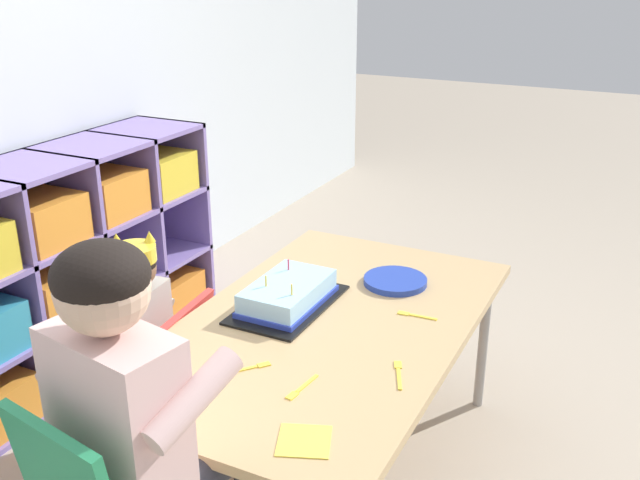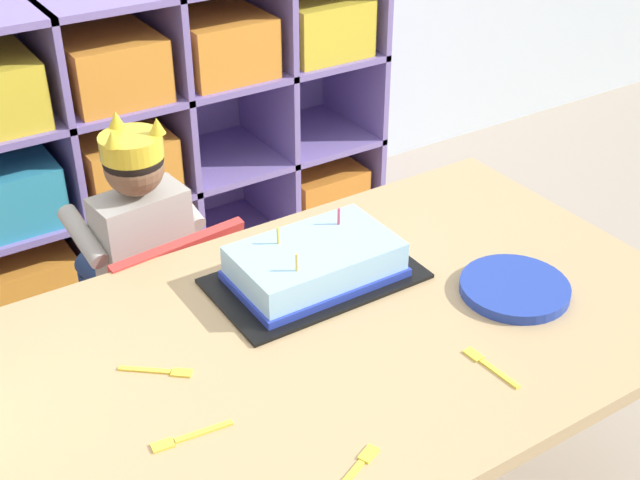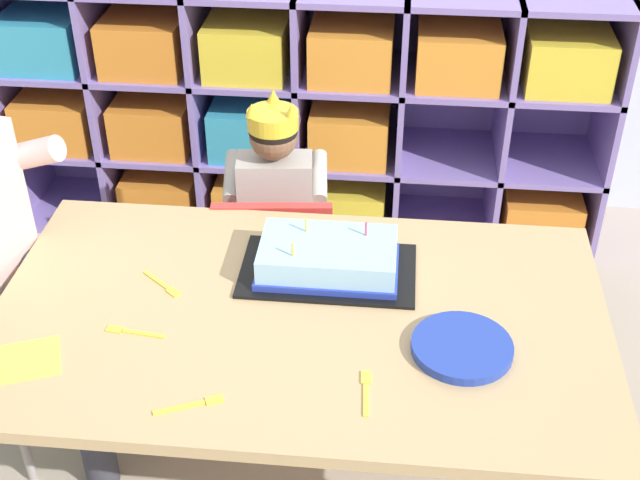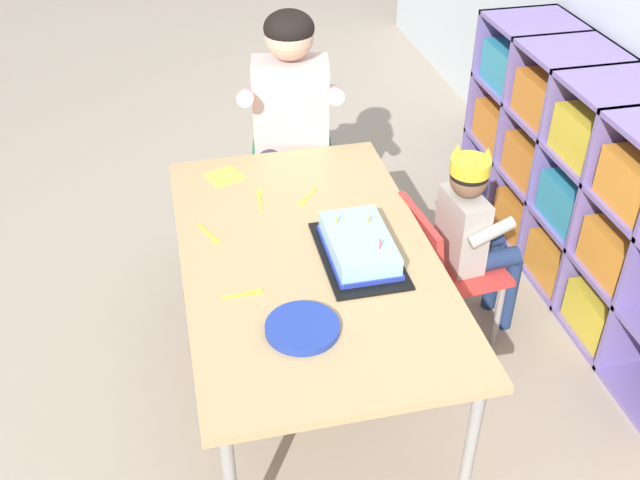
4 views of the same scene
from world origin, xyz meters
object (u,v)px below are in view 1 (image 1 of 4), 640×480
Objects in this scene: child_with_crown at (130,322)px; paper_plate_stack at (395,281)px; classroom_chair_blue at (161,367)px; birthday_cake_on_tray at (288,296)px; activity_table at (326,333)px; fork_at_table_front_edge at (414,315)px; adult_helper_seated at (143,408)px; fork_by_napkin at (251,368)px; fork_near_cake_tray at (399,373)px; fork_scattered_mid_table at (301,389)px.

child_with_crown reaches higher than paper_plate_stack.
birthday_cake_on_tray is (0.19, -0.38, 0.26)m from classroom_chair_blue.
activity_table is 0.28m from fork_at_table_front_edge.
adult_helper_seated is 5.11× the size of paper_plate_stack.
birthday_cake_on_tray is 3.30× the size of fork_at_table_front_edge.
classroom_chair_blue is 1.40× the size of birthday_cake_on_tray.
child_with_crown reaches higher than birthday_cake_on_tray.
paper_plate_stack is at bearing -39.01° from birthday_cake_on_tray.
child_with_crown is 0.92m from fork_at_table_front_edge.
classroom_chair_blue is (-0.14, 0.54, -0.19)m from activity_table.
fork_by_napkin is 0.40m from fork_near_cake_tray.
child_with_crown is 7.27× the size of fork_by_napkin.
activity_table is 0.18m from birthday_cake_on_tray.
classroom_chair_blue reaches higher than fork_scattered_mid_table.
classroom_chair_blue is 0.72× the size of child_with_crown.
paper_plate_stack is (0.35, -0.09, 0.05)m from activity_table.
birthday_cake_on_tray is 3.09× the size of fork_near_cake_tray.
adult_helper_seated is at bearing -174.94° from birthday_cake_on_tray.
activity_table is at bearing 96.97° from child_with_crown.
classroom_chair_blue is at bearing 116.12° from birthday_cake_on_tray.
classroom_chair_blue is 0.85m from fork_at_table_front_edge.
adult_helper_seated reaches higher than fork_by_napkin.
paper_plate_stack is at bearing 122.30° from classroom_chair_blue.
classroom_chair_blue is 4.32× the size of fork_near_cake_tray.
fork_scattered_mid_table is (-0.03, -0.17, 0.00)m from fork_by_napkin.
activity_table is 1.25× the size of adult_helper_seated.
activity_table is at bearing 22.67° from fork_scattered_mid_table.
fork_near_cake_tray is at bearing -80.69° from fork_at_table_front_edge.
adult_helper_seated is at bearing 173.08° from activity_table.
adult_helper_seated is 1.10m from paper_plate_stack.
child_with_crown is at bearing 112.02° from birthday_cake_on_tray.
fork_near_cake_tray is at bearing 82.58° from child_with_crown.
fork_near_cake_tray is (0.18, -0.20, 0.00)m from fork_scattered_mid_table.
activity_table is at bearing -86.58° from adult_helper_seated.
fork_at_table_front_edge is at bearing -7.04° from fork_scattered_mid_table.
fork_near_cake_tray is at bearing -115.85° from birthday_cake_on_tray.
fork_by_napkin is 0.82× the size of fork_near_cake_tray.
adult_helper_seated reaches higher than classroom_chair_blue.
birthday_cake_on_tray is at bearing -127.12° from fork_by_napkin.
birthday_cake_on_tray is 0.39m from fork_by_napkin.
classroom_chair_blue reaches higher than fork_near_cake_tray.
activity_table is at bearing 98.39° from classroom_chair_blue.
paper_plate_stack is 1.61× the size of fork_scattered_mid_table.
fork_by_napkin is 0.57m from fork_at_table_front_edge.
birthday_cake_on_tray reaches higher than classroom_chair_blue.
classroom_chair_blue is at bearing -72.66° from fork_by_napkin.
fork_near_cake_tray is (0.56, -0.39, -0.12)m from adult_helper_seated.
adult_helper_seated is 2.66× the size of birthday_cake_on_tray.
fork_by_napkin is (-0.68, 0.16, -0.01)m from paper_plate_stack.
child_with_crown is 5.98× the size of fork_near_cake_tray.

